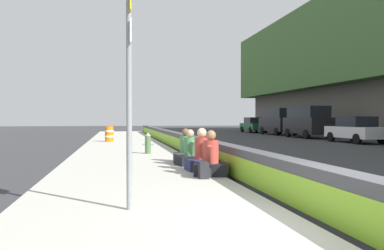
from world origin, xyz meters
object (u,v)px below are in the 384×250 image
Objects in this scene: backpack at (204,170)px; parked_car_fourth at (356,130)px; seated_person_middle at (202,157)px; seated_person_foreground at (211,161)px; parked_car_farther at (254,125)px; seated_person_rear at (190,154)px; seated_person_far at (186,151)px; route_sign_post at (129,79)px; parked_car_midline at (307,121)px; construction_barrel at (109,134)px; fire_hydrant at (148,143)px; parked_car_far at (278,121)px.

parked_car_fourth is (13.90, -13.22, 0.53)m from backpack.
seated_person_foreground is at bearing -178.91° from seated_person_middle.
parked_car_fourth is at bearing -179.69° from parked_car_farther.
seated_person_far reaches higher than seated_person_rear.
route_sign_post is at bearing 160.21° from seated_person_rear.
parked_car_midline is at bearing -34.25° from seated_person_middle.
seated_person_far is (0.91, -0.02, 0.00)m from seated_person_rear.
parked_car_fourth reaches higher than construction_barrel.
seated_person_far reaches higher than backpack.
construction_barrel is (12.23, 2.68, 0.13)m from seated_person_far.
seated_person_foreground is at bearing 136.10° from parked_car_fourth.
seated_person_far reaches higher than fire_hydrant.
parked_car_far is at bearing -1.24° from parked_car_midline.
seated_person_foreground is 2.25m from seated_person_rear.
fire_hydrant is 3.53m from seated_person_far.
seated_person_far is at bearing 150.24° from parked_car_far.
route_sign_post is 3.79× the size of construction_barrel.
backpack is (-0.46, 0.29, -0.16)m from seated_person_foreground.
parked_car_midline reaches higher than parked_car_fourth.
seated_person_far is at bearing -163.93° from fire_hydrant.
route_sign_post is 3.25× the size of seated_person_rear.
route_sign_post is 0.79× the size of parked_car_fourth.
seated_person_far is at bearing 142.30° from parked_car_midline.
seated_person_middle is 1.07× the size of seated_person_rear.
seated_person_rear is at bearing 178.82° from seated_person_far.
fire_hydrant is 0.79× the size of seated_person_rear.
backpack is 35.47m from parked_car_farther.
seated_person_far is 2.79× the size of backpack.
seated_person_far is 3.63m from backpack.
parked_car_midline is (4.64, -15.72, 0.73)m from construction_barrel.
parked_car_farther is at bearing -42.37° from construction_barrel.
seated_person_foreground reaches higher than seated_person_rear.
seated_person_foreground is 0.57m from backpack.
construction_barrel is at bearing 82.94° from parked_car_fourth.
route_sign_post is 3.22× the size of seated_person_far.
route_sign_post is at bearing 157.35° from parked_car_farther.
seated_person_foreground is 0.25× the size of parked_car_fourth.
parked_car_midline is at bearing -46.12° from fire_hydrant.
parked_car_fourth is (12.44, -12.95, 0.35)m from seated_person_middle.
seated_person_middle reaches higher than seated_person_foreground.
parked_car_farther reaches higher than fire_hydrant.
fire_hydrant is 6.64m from seated_person_foreground.
seated_person_rear is 0.24× the size of parked_car_fourth.
seated_person_foreground is (3.42, -2.16, -1.71)m from route_sign_post.
parked_car_farther reaches higher than seated_person_middle.
parked_car_farther is at bearing -23.78° from seated_person_far.
seated_person_rear reaches higher than fire_hydrant.
seated_person_far is (-3.39, -0.98, -0.10)m from fire_hydrant.
parked_car_far reaches higher than construction_barrel.
parked_car_midline reaches higher than seated_person_rear.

